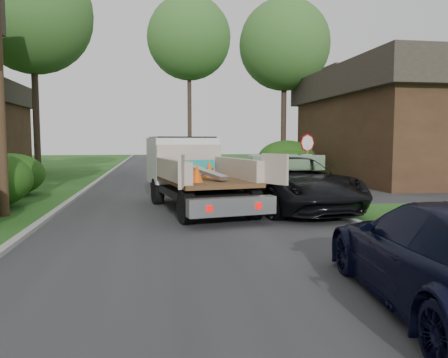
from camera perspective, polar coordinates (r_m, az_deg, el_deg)
name	(u,v)px	position (r m, az deg, el deg)	size (l,w,h in m)	color
ground	(213,251)	(8.85, -1.42, -9.38)	(120.00, 120.00, 0.00)	#1D4D16
road	(182,192)	(18.66, -5.56, -1.73)	(8.00, 90.00, 0.02)	#28282B
curb_left	(82,193)	(18.85, -18.11, -1.72)	(0.20, 90.00, 0.12)	#9E9E99
curb_right	(275,189)	(19.35, 6.65, -1.33)	(0.20, 90.00, 0.12)	#9E9E99
stop_sign	(307,151)	(18.62, 10.81, 3.66)	(0.71, 0.32, 2.48)	slate
house_right	(410,123)	(26.59, 23.17, 6.72)	(9.72, 12.96, 6.20)	#372316
hedge_left_c	(11,174)	(19.39, -26.08, 0.54)	(2.60, 2.60, 1.70)	#1A440F
hedge_right_a	(291,167)	(22.63, 8.75, 1.58)	(2.60, 2.60, 1.70)	#1A440F
hedge_right_b	(287,159)	(25.69, 8.19, 2.57)	(3.38, 3.38, 2.21)	#1A440F
tree_left_far	(32,14)	(27.13, -23.75, 19.11)	(6.40, 6.40, 12.20)	#2D2119
tree_right_far	(284,45)	(30.43, 7.91, 16.93)	(6.00, 6.00, 11.50)	#2D2119
tree_center_far	(189,38)	(39.61, -4.59, 17.86)	(7.20, 7.20, 14.60)	#2D2119
flatbed_truck	(191,169)	(14.55, -4.37, 1.37)	(3.66, 6.53, 2.34)	black
black_pickup	(290,183)	(14.15, 8.61, -0.50)	(2.82, 6.11, 1.70)	black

